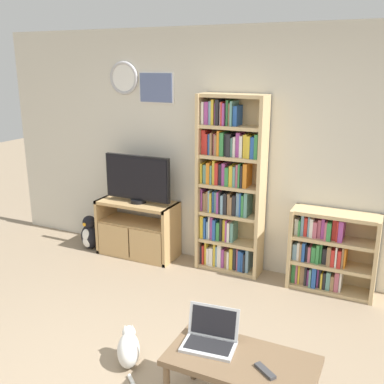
% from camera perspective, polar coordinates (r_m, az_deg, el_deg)
% --- Properties ---
extents(wall_back, '(6.11, 0.09, 2.60)m').
position_cam_1_polar(wall_back, '(4.88, 5.59, 5.18)').
color(wall_back, beige).
rests_on(wall_back, ground_plane).
extents(tv_stand, '(0.95, 0.42, 0.66)m').
position_cam_1_polar(tv_stand, '(5.38, -6.98, -4.63)').
color(tv_stand, tan).
rests_on(tv_stand, ground_plane).
extents(television, '(0.82, 0.18, 0.55)m').
position_cam_1_polar(television, '(5.17, -6.94, 1.65)').
color(television, black).
rests_on(television, tv_stand).
extents(bookshelf_tall, '(0.72, 0.27, 1.93)m').
position_cam_1_polar(bookshelf_tall, '(4.82, 4.67, 0.64)').
color(bookshelf_tall, tan).
rests_on(bookshelf_tall, ground_plane).
extents(bookshelf_short, '(0.84, 0.30, 0.83)m').
position_cam_1_polar(bookshelf_short, '(4.73, 16.73, -7.27)').
color(bookshelf_short, tan).
rests_on(bookshelf_short, ground_plane).
extents(coffee_table, '(0.94, 0.49, 0.44)m').
position_cam_1_polar(coffee_table, '(3.05, 6.27, -21.04)').
color(coffee_table, brown).
rests_on(coffee_table, ground_plane).
extents(laptop, '(0.37, 0.29, 0.24)m').
position_cam_1_polar(laptop, '(3.10, 2.39, -17.79)').
color(laptop, '#B7BABC').
rests_on(laptop, coffee_table).
extents(remote_near_laptop, '(0.16, 0.13, 0.02)m').
position_cam_1_polar(remote_near_laptop, '(2.93, 9.27, -21.51)').
color(remote_near_laptop, '#38383A').
rests_on(remote_near_laptop, coffee_table).
extents(cat, '(0.37, 0.42, 0.30)m').
position_cam_1_polar(cat, '(3.64, -8.05, -19.10)').
color(cat, white).
rests_on(cat, ground_plane).
extents(penguin_figurine, '(0.23, 0.21, 0.43)m').
position_cam_1_polar(penguin_figurine, '(5.71, -12.89, -5.19)').
color(penguin_figurine, black).
rests_on(penguin_figurine, ground_plane).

